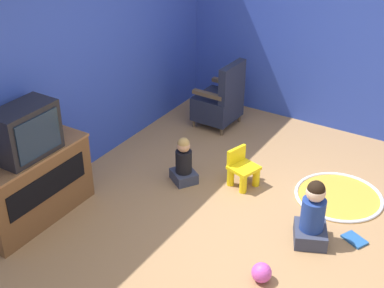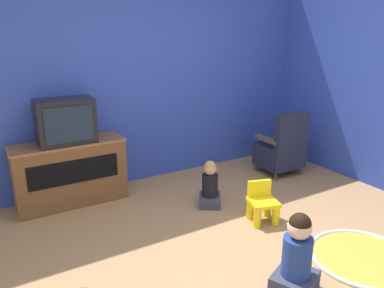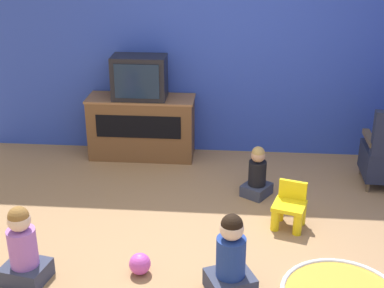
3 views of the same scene
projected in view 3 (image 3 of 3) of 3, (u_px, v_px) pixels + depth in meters
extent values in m
plane|color=#9E754C|center=(228.00, 246.00, 4.60)|extent=(30.00, 30.00, 0.00)
cube|color=#2D47B2|center=(211.00, 36.00, 6.04)|extent=(5.47, 0.12, 2.76)
cube|color=brown|center=(142.00, 127.00, 6.22)|extent=(1.20, 0.43, 0.72)
cube|color=#90603A|center=(141.00, 99.00, 6.09)|extent=(1.23, 0.44, 0.02)
cube|color=black|center=(138.00, 127.00, 5.99)|extent=(0.96, 0.01, 0.26)
cube|color=black|center=(139.00, 77.00, 5.96)|extent=(0.60, 0.34, 0.49)
cube|color=#142338|center=(137.00, 82.00, 5.81)|extent=(0.49, 0.02, 0.38)
cylinder|color=brown|center=(361.00, 170.00, 5.89)|extent=(0.04, 0.04, 0.10)
cylinder|color=brown|center=(368.00, 187.00, 5.50)|extent=(0.04, 0.04, 0.10)
cube|color=brown|center=(369.00, 138.00, 5.51)|extent=(0.08, 0.43, 0.05)
cylinder|color=yellow|center=(275.00, 218.00, 4.80)|extent=(0.08, 0.08, 0.23)
cylinder|color=yellow|center=(298.00, 223.00, 4.73)|extent=(0.08, 0.08, 0.23)
cylinder|color=yellow|center=(280.00, 209.00, 4.96)|extent=(0.08, 0.08, 0.23)
cylinder|color=yellow|center=(302.00, 213.00, 4.89)|extent=(0.08, 0.08, 0.23)
cube|color=yellow|center=(289.00, 206.00, 4.81)|extent=(0.35, 0.34, 0.04)
cube|color=yellow|center=(293.00, 190.00, 4.87)|extent=(0.25, 0.11, 0.18)
cube|color=#33384C|center=(26.00, 272.00, 4.14)|extent=(0.38, 0.35, 0.14)
cylinder|color=#A566BF|center=(23.00, 247.00, 4.05)|extent=(0.22, 0.22, 0.31)
sphere|color=beige|center=(19.00, 220.00, 3.96)|extent=(0.17, 0.17, 0.17)
sphere|color=olive|center=(18.00, 217.00, 3.95)|extent=(0.16, 0.16, 0.16)
cube|color=#33384C|center=(256.00, 190.00, 5.43)|extent=(0.35, 0.36, 0.12)
cylinder|color=black|center=(257.00, 173.00, 5.36)|extent=(0.18, 0.18, 0.25)
sphere|color=tan|center=(258.00, 155.00, 5.28)|extent=(0.14, 0.14, 0.14)
sphere|color=tan|center=(258.00, 153.00, 5.27)|extent=(0.13, 0.13, 0.13)
cube|color=#33384C|center=(230.00, 282.00, 4.02)|extent=(0.43, 0.40, 0.15)
cylinder|color=navy|center=(231.00, 257.00, 3.93)|extent=(0.22, 0.22, 0.31)
sphere|color=beige|center=(232.00, 229.00, 3.84)|extent=(0.18, 0.18, 0.18)
sphere|color=black|center=(232.00, 225.00, 3.82)|extent=(0.16, 0.16, 0.16)
sphere|color=#CC4CB2|center=(140.00, 264.00, 4.21)|extent=(0.17, 0.17, 0.17)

